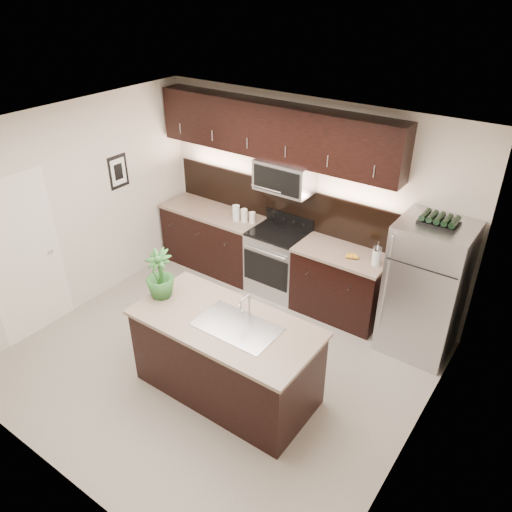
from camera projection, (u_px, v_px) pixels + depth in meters
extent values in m
plane|color=gray|center=(217.00, 361.00, 5.90)|extent=(4.50, 4.50, 0.00)
cube|color=beige|center=(308.00, 201.00, 6.63)|extent=(4.50, 0.02, 2.70)
cube|color=beige|center=(44.00, 374.00, 3.81)|extent=(4.50, 0.02, 2.70)
cube|color=beige|center=(76.00, 211.00, 6.35)|extent=(0.02, 4.00, 2.70)
cube|color=beige|center=(422.00, 346.00, 4.10)|extent=(0.02, 4.00, 2.70)
cube|color=white|center=(205.00, 137.00, 4.54)|extent=(4.50, 4.00, 0.02)
cube|color=silver|center=(26.00, 261.00, 5.94)|extent=(0.04, 0.80, 2.02)
sphere|color=silver|center=(51.00, 251.00, 6.16)|extent=(0.06, 0.06, 0.06)
cube|color=black|center=(118.00, 172.00, 6.72)|extent=(0.01, 0.32, 0.46)
cube|color=white|center=(119.00, 172.00, 6.71)|extent=(0.00, 0.24, 0.36)
cube|color=black|center=(214.00, 240.00, 7.57)|extent=(1.57, 0.62, 0.90)
cube|color=black|center=(339.00, 285.00, 6.51)|extent=(1.16, 0.62, 0.90)
cube|color=#B2B2B7|center=(278.00, 263.00, 6.99)|extent=(0.76, 0.62, 0.90)
cube|color=black|center=(279.00, 233.00, 6.76)|extent=(0.76, 0.60, 0.03)
cube|color=tan|center=(212.00, 212.00, 7.34)|extent=(1.59, 0.65, 0.04)
cube|color=tan|center=(343.00, 253.00, 6.27)|extent=(1.18, 0.65, 0.04)
cube|color=black|center=(278.00, 202.00, 6.91)|extent=(3.49, 0.02, 0.56)
cube|color=#B2B2B7|center=(285.00, 176.00, 6.44)|extent=(0.76, 0.40, 0.40)
cube|color=black|center=(274.00, 131.00, 6.29)|extent=(3.49, 0.33, 0.70)
cube|color=black|center=(227.00, 358.00, 5.29)|extent=(1.90, 0.90, 0.90)
cube|color=tan|center=(225.00, 323.00, 5.05)|extent=(1.96, 0.96, 0.04)
cube|color=silver|center=(237.00, 326.00, 4.96)|extent=(0.84, 0.50, 0.01)
cylinder|color=silver|center=(249.00, 307.00, 5.05)|extent=(0.03, 0.03, 0.24)
cylinder|color=silver|center=(245.00, 298.00, 4.93)|extent=(0.02, 0.14, 0.02)
cylinder|color=silver|center=(241.00, 306.00, 4.90)|extent=(0.02, 0.02, 0.10)
cube|color=#B2B2B7|center=(425.00, 289.00, 5.73)|extent=(0.81, 0.73, 1.67)
cube|color=black|center=(439.00, 223.00, 5.30)|extent=(0.41, 0.26, 0.03)
cylinder|color=black|center=(425.00, 215.00, 5.35)|extent=(0.07, 0.24, 0.07)
cylinder|color=black|center=(432.00, 217.00, 5.31)|extent=(0.07, 0.24, 0.07)
cylinder|color=black|center=(440.00, 219.00, 5.27)|extent=(0.07, 0.24, 0.07)
cylinder|color=black|center=(447.00, 221.00, 5.23)|extent=(0.07, 0.24, 0.07)
cylinder|color=black|center=(455.00, 222.00, 5.20)|extent=(0.07, 0.24, 0.07)
imported|color=#275E25|center=(159.00, 274.00, 5.30)|extent=(0.34, 0.34, 0.55)
cylinder|color=silver|center=(236.00, 213.00, 6.99)|extent=(0.10, 0.10, 0.22)
cylinder|color=silver|center=(244.00, 215.00, 6.97)|extent=(0.09, 0.09, 0.19)
cylinder|color=silver|center=(252.00, 218.00, 6.94)|extent=(0.08, 0.08, 0.16)
cylinder|color=silver|center=(376.00, 257.00, 5.95)|extent=(0.10, 0.10, 0.21)
cylinder|color=silver|center=(377.00, 249.00, 5.89)|extent=(0.11, 0.11, 0.02)
cylinder|color=silver|center=(378.00, 245.00, 5.86)|extent=(0.01, 0.01, 0.08)
ellipsoid|color=#C48D1B|center=(348.00, 255.00, 6.14)|extent=(0.21, 0.19, 0.05)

